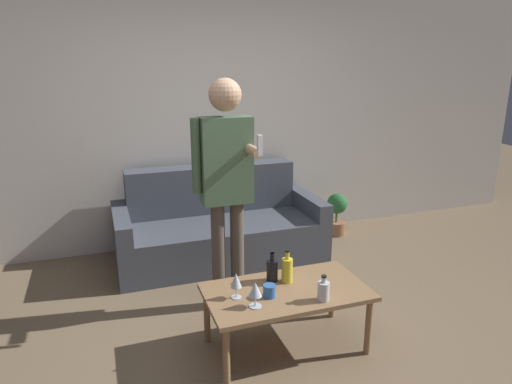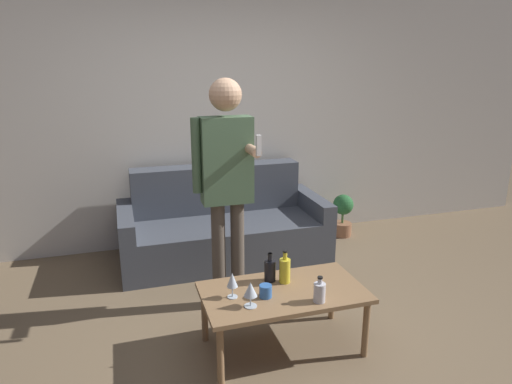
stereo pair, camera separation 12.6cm
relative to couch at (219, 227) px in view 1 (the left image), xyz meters
name	(u,v)px [view 1 (the left image)]	position (x,y,z in m)	size (l,w,h in m)	color
ground_plane	(287,353)	(0.01, -1.71, -0.30)	(16.00, 16.00, 0.00)	#756047
wall_back	(206,115)	(0.01, 0.48, 1.05)	(8.00, 0.06, 2.70)	silver
couch	(219,227)	(0.00, 0.00, 0.00)	(1.98, 0.88, 0.87)	#474C56
coffee_table	(286,296)	(0.03, -1.64, 0.08)	(1.07, 0.59, 0.43)	#8E6B47
bottle_orange	(272,270)	(-0.01, -1.49, 0.21)	(0.08, 0.08, 0.20)	black
bottle_green	(323,290)	(0.19, -1.84, 0.20)	(0.08, 0.08, 0.17)	silver
bottle_dark	(287,269)	(0.08, -1.53, 0.22)	(0.08, 0.08, 0.23)	yellow
wine_glass_near	(236,281)	(-0.31, -1.63, 0.24)	(0.07, 0.07, 0.17)	silver
wine_glass_far	(255,290)	(-0.24, -1.77, 0.24)	(0.08, 0.08, 0.16)	silver
cup_on_table	(269,291)	(-0.11, -1.69, 0.17)	(0.08, 0.08, 0.08)	#3366B2
person_standing_front	(226,175)	(-0.18, -0.97, 0.77)	(0.45, 0.44, 1.77)	brown
potted_plant	(337,212)	(1.39, 0.12, -0.05)	(0.22, 0.22, 0.47)	#936042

